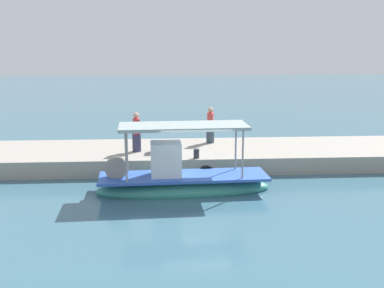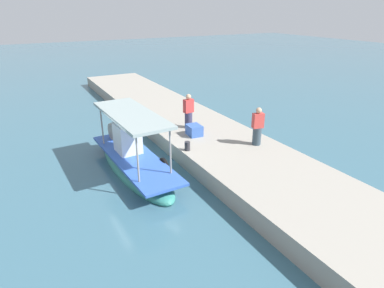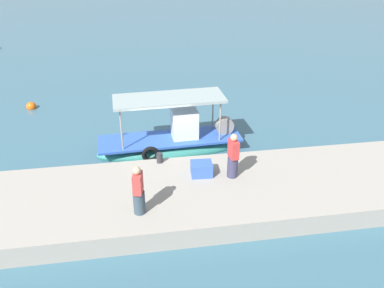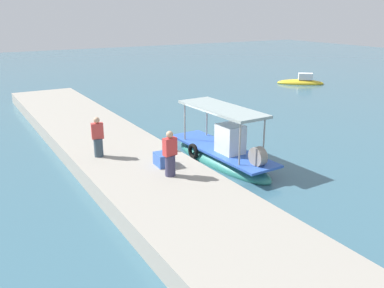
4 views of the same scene
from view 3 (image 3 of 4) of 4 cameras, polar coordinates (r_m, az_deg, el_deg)
ground_plane at (r=17.60m, az=-4.41°, el=-1.21°), size 120.00×120.00×0.00m
dock_quay at (r=14.07m, az=-3.01°, el=-7.80°), size 36.00×4.37×0.73m
main_fishing_boat at (r=17.52m, az=-2.83°, el=0.34°), size 6.55×1.99×2.89m
fisherman_near_bollard at (r=14.21m, az=5.93°, el=-1.98°), size 0.43×0.52×1.73m
fisherman_by_crate at (r=12.48m, az=-7.72°, el=-6.93°), size 0.44×0.52×1.70m
mooring_bollard at (r=15.34m, az=-4.69°, el=-1.99°), size 0.24×0.24×0.39m
cargo_crate at (r=14.50m, az=1.39°, el=-3.61°), size 0.80×0.66×0.50m
marker_buoy at (r=23.66m, az=-22.15°, el=5.01°), size 0.53×0.53×0.53m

